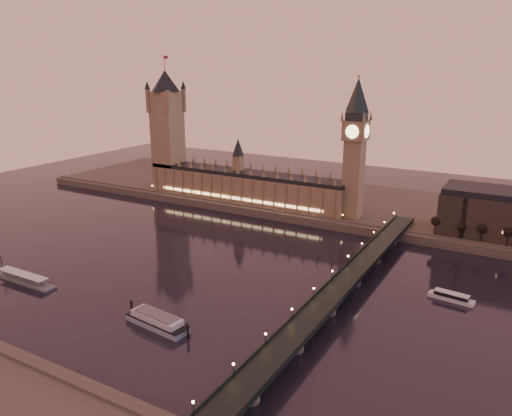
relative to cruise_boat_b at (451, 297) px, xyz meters
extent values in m
plane|color=black|center=(-141.66, -25.45, -1.85)|extent=(700.00, 700.00, 0.00)
cube|color=#423D35|center=(-111.66, 139.55, 1.15)|extent=(560.00, 130.00, 6.00)
cube|color=brown|center=(-181.66, 95.55, 15.15)|extent=(180.00, 26.00, 22.00)
cube|color=black|center=(-181.66, 95.55, 27.75)|extent=(180.00, 22.00, 3.20)
cube|color=#FFCC7F|center=(-181.66, 82.05, 9.15)|extent=(153.00, 0.25, 2.20)
cube|color=brown|center=(-261.66, 95.55, 48.15)|extent=(22.00, 22.00, 88.00)
cone|color=black|center=(-261.66, 95.55, 101.15)|extent=(31.68, 31.68, 18.00)
cylinder|color=black|center=(-261.66, 95.55, 116.15)|extent=(0.44, 0.44, 12.00)
cube|color=maroon|center=(-259.46, 95.55, 120.65)|extent=(4.00, 0.15, 2.50)
cube|color=brown|center=(-87.66, 95.55, 33.15)|extent=(13.00, 13.00, 58.00)
cube|color=brown|center=(-87.66, 95.55, 69.15)|extent=(16.00, 16.00, 14.00)
cylinder|color=#FFEAA5|center=(-87.66, 87.37, 69.15)|extent=(9.60, 0.35, 9.60)
cylinder|color=#FFEAA5|center=(-95.84, 95.55, 69.15)|extent=(0.35, 9.60, 9.60)
cube|color=black|center=(-87.66, 95.55, 79.15)|extent=(13.00, 13.00, 6.00)
cone|color=black|center=(-87.66, 95.55, 94.15)|extent=(17.68, 17.68, 24.00)
sphere|color=gold|center=(-87.66, 95.55, 107.15)|extent=(2.00, 2.00, 2.00)
cube|color=black|center=(-49.66, -25.45, 6.15)|extent=(13.00, 260.00, 2.00)
cube|color=black|center=(-55.96, -25.45, 7.65)|extent=(0.60, 260.00, 1.00)
cube|color=black|center=(-43.36, -25.45, 7.65)|extent=(0.60, 260.00, 1.00)
cylinder|color=black|center=(-23.19, 83.55, 8.24)|extent=(0.70, 0.70, 8.18)
sphere|color=black|center=(-23.19, 83.55, 12.51)|extent=(5.45, 5.45, 5.45)
cylinder|color=black|center=(-9.26, 83.55, 8.24)|extent=(0.70, 0.70, 8.18)
sphere|color=black|center=(-9.26, 83.55, 12.51)|extent=(5.45, 5.45, 5.45)
cylinder|color=black|center=(4.67, 83.55, 8.24)|extent=(0.70, 0.70, 8.18)
sphere|color=black|center=(4.67, 83.55, 12.51)|extent=(5.45, 5.45, 5.45)
cylinder|color=black|center=(18.61, 83.55, 8.24)|extent=(0.70, 0.70, 8.18)
sphere|color=black|center=(18.61, 83.55, 12.51)|extent=(5.45, 5.45, 5.45)
cube|color=silver|center=(0.00, 0.00, -0.89)|extent=(23.22, 8.37, 1.92)
cube|color=black|center=(0.00, 0.00, 1.03)|extent=(17.23, 6.64, 1.92)
cube|color=silver|center=(0.00, 0.00, 2.17)|extent=(17.71, 6.92, 0.35)
cube|color=#8094A3|center=(-113.76, -95.90, -0.49)|extent=(34.17, 13.14, 2.71)
cube|color=black|center=(-113.76, -95.90, 1.12)|extent=(34.17, 13.14, 0.52)
cube|color=silver|center=(-113.76, -95.90, 2.73)|extent=(27.85, 11.39, 2.71)
cube|color=#595B5E|center=(-113.76, -95.90, 4.45)|extent=(23.59, 9.87, 0.73)
cylinder|color=black|center=(-132.38, -92.74, 1.69)|extent=(1.15, 1.15, 7.08)
cylinder|color=black|center=(-95.15, -97.05, 1.69)|extent=(1.15, 1.15, 7.08)
cube|color=#595B5E|center=(-210.27, -94.96, -1.21)|extent=(44.53, 7.42, 1.27)
cube|color=silver|center=(-211.33, -94.96, 2.98)|extent=(36.05, 6.36, 0.32)
cylinder|color=black|center=(-229.36, -94.96, 4.73)|extent=(0.42, 0.42, 10.60)
cylinder|color=black|center=(-229.36, -94.96, 7.38)|extent=(4.24, 0.25, 0.25)
camera|label=1|loc=(28.74, -252.54, 115.25)|focal=35.00mm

